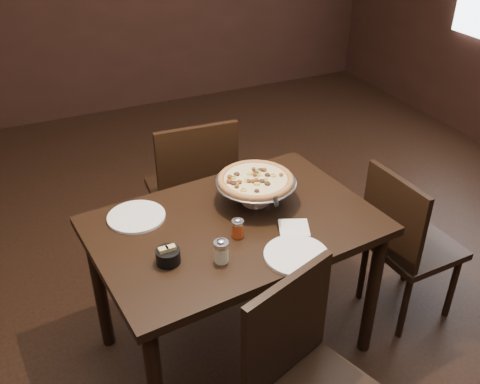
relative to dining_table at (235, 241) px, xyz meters
name	(u,v)px	position (x,y,z in m)	size (l,w,h in m)	color
room	(263,100)	(0.10, -0.06, 0.71)	(6.04, 7.04, 2.84)	black
dining_table	(235,241)	(0.00, 0.00, 0.00)	(1.36, 0.98, 0.80)	black
pizza_stand	(256,180)	(0.16, 0.10, 0.24)	(0.39, 0.39, 0.16)	silver
parmesan_shaker	(221,251)	(-0.16, -0.23, 0.16)	(0.06, 0.06, 0.11)	beige
pepper_flake_shaker	(238,228)	(-0.03, -0.10, 0.15)	(0.05, 0.05, 0.09)	#992D0D
packet_caddy	(168,256)	(-0.37, -0.15, 0.14)	(0.10, 0.10, 0.08)	black
napkin_stack	(294,228)	(0.22, -0.17, 0.11)	(0.13, 0.13, 0.01)	white
plate_left	(136,217)	(-0.40, 0.22, 0.11)	(0.27, 0.27, 0.01)	white
plate_near	(296,255)	(0.13, -0.33, 0.11)	(0.27, 0.27, 0.01)	white
serving_spatula	(275,198)	(0.17, -0.07, 0.23)	(0.16, 0.16, 0.02)	silver
chair_far	(193,188)	(0.07, 0.76, -0.15)	(0.50, 0.50, 1.00)	black
chair_near	(309,382)	(-0.02, -0.72, -0.17)	(0.57, 0.57, 0.96)	black
chair_side	(405,241)	(0.93, -0.14, -0.20)	(0.44, 0.44, 0.91)	black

